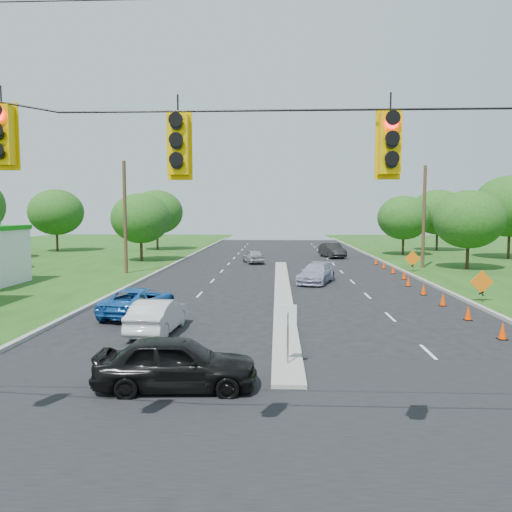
{
  "coord_description": "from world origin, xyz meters",
  "views": [
    {
      "loc": [
        -0.34,
        -9.4,
        4.92
      ],
      "look_at": [
        -1.38,
        14.85,
        2.8
      ],
      "focal_mm": 35.0,
      "sensor_mm": 36.0,
      "label": 1
    }
  ],
  "objects": [
    {
      "name": "ground",
      "position": [
        0.0,
        0.0,
        0.0
      ],
      "size": [
        160.0,
        160.0,
        0.0
      ],
      "primitive_type": "plane",
      "color": "black",
      "rests_on": "ground"
    },
    {
      "name": "cross_street",
      "position": [
        0.0,
        0.0,
        0.0
      ],
      "size": [
        160.0,
        14.0,
        0.02
      ],
      "primitive_type": "cube",
      "color": "black",
      "rests_on": "ground"
    },
    {
      "name": "curb_left",
      "position": [
        -10.1,
        30.0,
        0.0
      ],
      "size": [
        0.25,
        110.0,
        0.16
      ],
      "primitive_type": "cube",
      "color": "gray",
      "rests_on": "ground"
    },
    {
      "name": "curb_right",
      "position": [
        10.1,
        30.0,
        0.0
      ],
      "size": [
        0.25,
        110.0,
        0.16
      ],
      "primitive_type": "cube",
      "color": "gray",
      "rests_on": "ground"
    },
    {
      "name": "median",
      "position": [
        0.0,
        21.0,
        0.0
      ],
      "size": [
        1.0,
        34.0,
        0.18
      ],
      "primitive_type": "cube",
      "color": "gray",
      "rests_on": "ground"
    },
    {
      "name": "median_sign",
      "position": [
        0.0,
        6.0,
        1.46
      ],
      "size": [
        0.55,
        0.06,
        2.05
      ],
      "color": "gray",
      "rests_on": "ground"
    },
    {
      "name": "signal_span",
      "position": [
        -0.05,
        -1.0,
        4.97
      ],
      "size": [
        25.6,
        0.32,
        9.0
      ],
      "color": "#422D1C",
      "rests_on": "ground"
    },
    {
      "name": "utility_pole_far_left",
      "position": [
        -12.5,
        30.0,
        4.5
      ],
      "size": [
        0.28,
        0.28,
        9.0
      ],
      "primitive_type": "cylinder",
      "color": "#422D1C",
      "rests_on": "ground"
    },
    {
      "name": "utility_pole_far_right",
      "position": [
        12.5,
        35.0,
        4.5
      ],
      "size": [
        0.28,
        0.28,
        9.0
      ],
      "primitive_type": "cylinder",
      "color": "#422D1C",
      "rests_on": "ground"
    },
    {
      "name": "cone_2",
      "position": [
        8.41,
        10.0,
        0.35
      ],
      "size": [
        0.32,
        0.32,
        0.7
      ],
      "primitive_type": "cone",
      "color": "#FC3B00",
      "rests_on": "ground"
    },
    {
      "name": "cone_3",
      "position": [
        8.41,
        13.5,
        0.35
      ],
      "size": [
        0.32,
        0.32,
        0.7
      ],
      "primitive_type": "cone",
      "color": "#FC3B00",
      "rests_on": "ground"
    },
    {
      "name": "cone_4",
      "position": [
        8.41,
        17.0,
        0.35
      ],
      "size": [
        0.32,
        0.32,
        0.7
      ],
      "primitive_type": "cone",
      "color": "#FC3B00",
      "rests_on": "ground"
    },
    {
      "name": "cone_5",
      "position": [
        8.41,
        20.5,
        0.35
      ],
      "size": [
        0.32,
        0.32,
        0.7
      ],
      "primitive_type": "cone",
      "color": "#FC3B00",
      "rests_on": "ground"
    },
    {
      "name": "cone_6",
      "position": [
        8.41,
        24.0,
        0.35
      ],
      "size": [
        0.32,
        0.32,
        0.7
      ],
      "primitive_type": "cone",
      "color": "#FC3B00",
      "rests_on": "ground"
    },
    {
      "name": "cone_7",
      "position": [
        9.01,
        27.5,
        0.35
      ],
      "size": [
        0.32,
        0.32,
        0.7
      ],
      "primitive_type": "cone",
      "color": "#FC3B00",
      "rests_on": "ground"
    },
    {
      "name": "cone_8",
      "position": [
        9.01,
        31.0,
        0.35
      ],
      "size": [
        0.32,
        0.32,
        0.7
      ],
      "primitive_type": "cone",
      "color": "#FC3B00",
      "rests_on": "ground"
    },
    {
      "name": "cone_9",
      "position": [
        9.01,
        34.5,
        0.35
      ],
      "size": [
        0.32,
        0.32,
        0.7
      ],
      "primitive_type": "cone",
      "color": "#FC3B00",
      "rests_on": "ground"
    },
    {
      "name": "cone_10",
      "position": [
        9.01,
        38.0,
        0.35
      ],
      "size": [
        0.32,
        0.32,
        0.7
      ],
      "primitive_type": "cone",
      "color": "#FC3B00",
      "rests_on": "ground"
    },
    {
      "name": "work_sign_1",
      "position": [
        10.8,
        18.0,
        1.09
      ],
      "size": [
        1.27,
        0.58,
        1.37
      ],
      "color": "black",
      "rests_on": "ground"
    },
    {
      "name": "work_sign_2",
      "position": [
        10.8,
        32.0,
        1.09
      ],
      "size": [
        1.27,
        0.58,
        1.37
      ],
      "color": "black",
      "rests_on": "ground"
    },
    {
      "name": "tree_4",
      "position": [
        -28.0,
        52.0,
        4.96
      ],
      "size": [
        6.72,
        6.72,
        7.84
      ],
      "color": "black",
      "rests_on": "ground"
    },
    {
      "name": "tree_5",
      "position": [
        -14.0,
        40.0,
        4.34
      ],
      "size": [
        5.88,
        5.88,
        6.86
      ],
      "color": "black",
      "rests_on": "ground"
    },
    {
      "name": "tree_6",
      "position": [
        -16.0,
        55.0,
        4.96
      ],
      "size": [
        6.72,
        6.72,
        7.84
      ],
      "color": "black",
      "rests_on": "ground"
    },
    {
      "name": "tree_9",
      "position": [
        16.0,
        34.0,
        4.34
      ],
      "size": [
        5.88,
        5.88,
        6.86
      ],
      "color": "black",
      "rests_on": "ground"
    },
    {
      "name": "tree_10",
      "position": [
        24.0,
        44.0,
        5.58
      ],
      "size": [
        7.56,
        7.56,
        8.82
      ],
      "color": "black",
      "rests_on": "ground"
    },
    {
      "name": "tree_11",
      "position": [
        20.0,
        55.0,
        4.96
      ],
      "size": [
        6.72,
        6.72,
        7.84
      ],
      "color": "black",
      "rests_on": "ground"
    },
    {
      "name": "tree_12",
      "position": [
        14.0,
        48.0,
        4.34
      ],
      "size": [
        5.88,
        5.88,
        6.86
      ],
      "color": "black",
      "rests_on": "ground"
    },
    {
      "name": "black_sedan",
      "position": [
        -3.12,
        3.98,
        0.76
      ],
      "size": [
        4.56,
        2.04,
        1.52
      ],
      "primitive_type": "imported",
      "rotation": [
        0.0,
        0.0,
        1.62
      ],
      "color": "black",
      "rests_on": "ground"
    },
    {
      "name": "white_sedan",
      "position": [
        -5.23,
        10.59,
        0.7
      ],
      "size": [
        1.76,
        4.35,
        1.4
      ],
      "primitive_type": "imported",
      "rotation": [
        0.0,
        0.0,
        3.08
      ],
      "color": "#BEBEBE",
      "rests_on": "ground"
    },
    {
      "name": "blue_pickup",
      "position": [
        -6.97,
        13.94,
        0.68
      ],
      "size": [
        2.99,
        5.18,
        1.36
      ],
      "primitive_type": "imported",
      "rotation": [
        0.0,
        0.0,
        2.98
      ],
      "color": "#1A59A9",
      "rests_on": "ground"
    },
    {
      "name": "silver_car_far",
      "position": [
        2.38,
        25.29,
        0.68
      ],
      "size": [
        3.3,
        5.07,
        1.37
      ],
      "primitive_type": "imported",
      "rotation": [
        0.0,
        0.0,
        -0.32
      ],
      "color": "#A09FBE",
      "rests_on": "ground"
    },
    {
      "name": "silver_car_oncoming",
      "position": [
        -2.67,
        38.84,
        0.67
      ],
      "size": [
        2.55,
        4.18,
        1.33
      ],
      "primitive_type": "imported",
      "rotation": [
        0.0,
        0.0,
        3.41
      ],
      "color": "#919398",
      "rests_on": "ground"
    },
    {
      "name": "dark_car_receding",
      "position": [
        5.65,
        45.3,
        0.8
      ],
      "size": [
        2.78,
        5.12,
        1.6
      ],
      "primitive_type": "imported",
      "rotation": [
        0.0,
        0.0,
        0.23
      ],
      "color": "black",
      "rests_on": "ground"
    }
  ]
}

